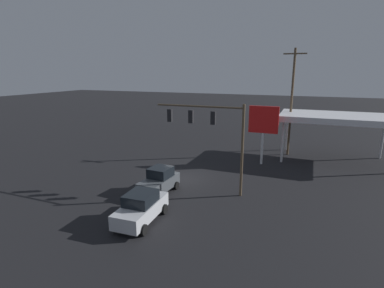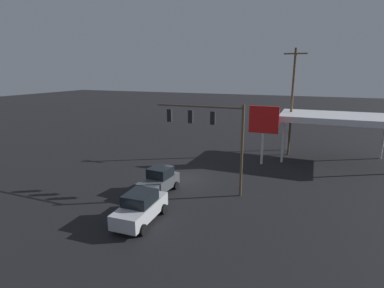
{
  "view_description": "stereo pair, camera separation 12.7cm",
  "coord_description": "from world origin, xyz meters",
  "px_view_note": "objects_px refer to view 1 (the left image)",
  "views": [
    {
      "loc": [
        -9.98,
        22.95,
        9.28
      ],
      "look_at": [
        0.0,
        -2.0,
        2.73
      ],
      "focal_mm": 28.0,
      "sensor_mm": 36.0,
      "label": 1
    },
    {
      "loc": [
        -10.1,
        22.9,
        9.28
      ],
      "look_at": [
        0.0,
        -2.0,
        2.73
      ],
      "focal_mm": 28.0,
      "sensor_mm": 36.0,
      "label": 2
    }
  ],
  "objects_px": {
    "sedan_far": "(141,207)",
    "hatchback_crossing": "(159,181)",
    "traffic_signal_assembly": "(210,127)",
    "utility_pole": "(292,101)",
    "price_sign": "(264,122)"
  },
  "relations": [
    {
      "from": "utility_pole",
      "to": "sedan_far",
      "type": "relative_size",
      "value": 2.61
    },
    {
      "from": "traffic_signal_assembly",
      "to": "utility_pole",
      "type": "distance_m",
      "value": 14.39
    },
    {
      "from": "price_sign",
      "to": "sedan_far",
      "type": "distance_m",
      "value": 16.27
    },
    {
      "from": "traffic_signal_assembly",
      "to": "hatchback_crossing",
      "type": "relative_size",
      "value": 1.8
    },
    {
      "from": "traffic_signal_assembly",
      "to": "hatchback_crossing",
      "type": "height_order",
      "value": "traffic_signal_assembly"
    },
    {
      "from": "price_sign",
      "to": "hatchback_crossing",
      "type": "relative_size",
      "value": 1.52
    },
    {
      "from": "sedan_far",
      "to": "hatchback_crossing",
      "type": "relative_size",
      "value": 1.15
    },
    {
      "from": "traffic_signal_assembly",
      "to": "utility_pole",
      "type": "relative_size",
      "value": 0.6
    },
    {
      "from": "price_sign",
      "to": "hatchback_crossing",
      "type": "distance_m",
      "value": 12.67
    },
    {
      "from": "traffic_signal_assembly",
      "to": "price_sign",
      "type": "xyz_separation_m",
      "value": [
        -2.74,
        -8.74,
        -0.84
      ]
    },
    {
      "from": "traffic_signal_assembly",
      "to": "price_sign",
      "type": "relative_size",
      "value": 1.18
    },
    {
      "from": "utility_pole",
      "to": "hatchback_crossing",
      "type": "relative_size",
      "value": 2.99
    },
    {
      "from": "sedan_far",
      "to": "hatchback_crossing",
      "type": "xyz_separation_m",
      "value": [
        1.15,
        -4.59,
        -0.0
      ]
    },
    {
      "from": "traffic_signal_assembly",
      "to": "sedan_far",
      "type": "relative_size",
      "value": 1.57
    },
    {
      "from": "utility_pole",
      "to": "price_sign",
      "type": "xyz_separation_m",
      "value": [
        2.21,
        4.74,
        -1.78
      ]
    }
  ]
}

